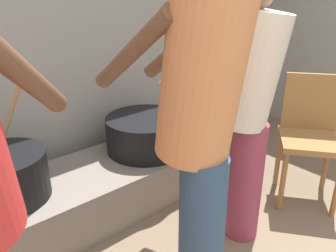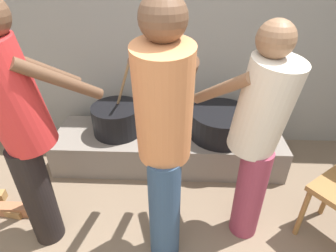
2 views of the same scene
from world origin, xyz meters
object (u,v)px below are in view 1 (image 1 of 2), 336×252
Objects in this scene: chair_brown_wood at (310,133)px; cooking_pot_main at (5,177)px; cooking_pot_secondary at (146,133)px; cook_in_cream_shirt at (247,100)px; cook_in_orange_shirt at (200,119)px.

cooking_pot_main is at bearing 154.43° from chair_brown_wood.
chair_brown_wood is at bearing -46.21° from cooking_pot_secondary.
cooking_pot_main is 0.82× the size of chair_brown_wood.
chair_brown_wood is at bearing -25.57° from cooking_pot_main.
cook_in_cream_shirt is at bearing 175.53° from chair_brown_wood.
chair_brown_wood is (0.70, -0.05, -0.37)m from cook_in_cream_shirt.
cook_in_cream_shirt reaches higher than chair_brown_wood.
cooking_pot_secondary is 0.88m from cook_in_cream_shirt.
cooking_pot_main is at bearing 116.99° from cook_in_orange_shirt.
cook_in_orange_shirt is 1.09× the size of cook_in_cream_shirt.
cook_in_orange_shirt is at bearing -173.82° from chair_brown_wood.
cook_in_cream_shirt is at bearing -36.53° from cooking_pot_main.
cooking_pot_secondary is 0.34× the size of cook_in_orange_shirt.
cooking_pot_main is 1.26× the size of cooking_pot_secondary.
cooking_pot_secondary is at bearing -1.00° from cooking_pot_main.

